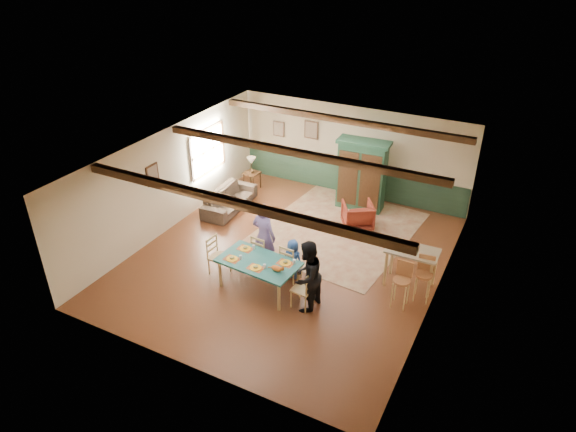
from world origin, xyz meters
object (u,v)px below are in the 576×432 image
at_px(person_woman, 307,276).
at_px(bar_stool_right, 423,280).
at_px(dining_chair_far_right, 291,261).
at_px(table_lamp, 251,165).
at_px(bar_stool_left, 401,286).
at_px(dining_chair_end_left, 219,256).
at_px(dining_chair_end_right, 303,288).
at_px(counter_table, 410,268).
at_px(armchair, 358,215).
at_px(sofa, 229,199).
at_px(dining_chair_far_left, 262,251).
at_px(person_man, 264,236).
at_px(cat, 277,268).
at_px(armoire, 362,175).
at_px(person_child, 293,259).
at_px(dining_table, 259,275).
at_px(end_table, 252,180).

distance_m(person_woman, bar_stool_right, 2.52).
distance_m(dining_chair_far_right, table_lamp, 4.84).
bearing_deg(bar_stool_left, dining_chair_end_left, -169.62).
height_order(table_lamp, bar_stool_right, bar_stool_right).
bearing_deg(person_woman, dining_chair_end_right, -90.00).
distance_m(dining_chair_far_right, dining_chair_end_left, 1.66).
bearing_deg(table_lamp, counter_table, -24.93).
bearing_deg(bar_stool_right, bar_stool_left, -136.11).
bearing_deg(dining_chair_end_left, dining_chair_far_right, -65.08).
bearing_deg(armchair, sofa, -22.02).
relative_size(dining_chair_far_left, person_man, 0.55).
bearing_deg(cat, armoire, 93.51).
bearing_deg(counter_table, dining_chair_far_left, -164.12).
height_order(dining_chair_end_left, table_lamp, table_lamp).
relative_size(dining_chair_end_left, person_man, 0.55).
bearing_deg(dining_chair_end_right, armchair, -172.91).
height_order(person_man, armchair, person_man).
relative_size(person_child, table_lamp, 1.98).
bearing_deg(dining_table, dining_chair_far_right, 56.06).
bearing_deg(end_table, dining_table, -57.40).
height_order(person_child, armchair, person_child).
xyz_separation_m(dining_chair_end_right, armoire, (-0.48, 4.74, 0.56)).
relative_size(end_table, bar_stool_left, 0.52).
relative_size(dining_chair_far_right, bar_stool_left, 0.89).
height_order(dining_chair_end_left, counter_table, counter_table).
bearing_deg(bar_stool_right, dining_chair_far_right, -173.56).
bearing_deg(dining_chair_far_left, dining_chair_far_right, -180.00).
xyz_separation_m(sofa, end_table, (-0.09, 1.41, -0.02)).
bearing_deg(cat, dining_chair_end_left, 176.63).
distance_m(person_woman, bar_stool_left, 1.99).
relative_size(person_man, end_table, 3.11).
relative_size(bar_stool_left, bar_stool_right, 1.00).
distance_m(dining_chair_end_left, bar_stool_left, 4.12).
relative_size(person_man, table_lamp, 3.40).
distance_m(dining_chair_far_left, counter_table, 3.38).
bearing_deg(sofa, end_table, 0.38).
xyz_separation_m(person_man, sofa, (-2.33, 2.07, -0.55)).
bearing_deg(dining_chair_end_left, table_lamp, 26.08).
bearing_deg(bar_stool_left, dining_chair_far_right, -175.87).
relative_size(dining_chair_end_left, dining_chair_end_right, 1.00).
relative_size(dining_table, cat, 5.00).
xyz_separation_m(cat, table_lamp, (-3.27, 4.43, -0.03)).
xyz_separation_m(dining_table, bar_stool_right, (3.30, 1.28, 0.15)).
bearing_deg(bar_stool_right, dining_table, -164.53).
xyz_separation_m(dining_chair_end_left, armoire, (1.76, 4.55, 0.56)).
bearing_deg(person_woman, sofa, -122.76).
bearing_deg(sofa, dining_chair_far_right, -128.69).
height_order(dining_chair_far_left, dining_chair_end_right, same).
xyz_separation_m(counter_table, bar_stool_left, (0.02, -0.80, 0.05)).
height_order(person_woman, person_child, person_woman).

